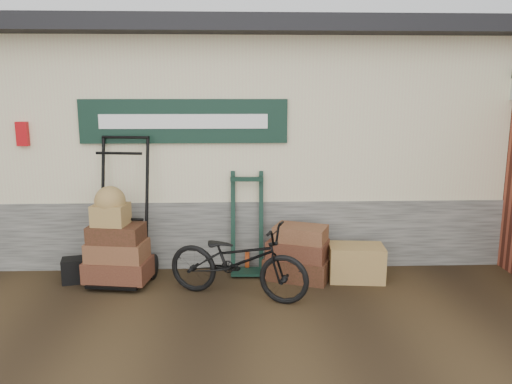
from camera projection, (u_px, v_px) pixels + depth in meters
ground at (206, 298)px, 5.69m from camera, size 80.00×80.00×0.00m
station_building at (214, 136)px, 8.06m from camera, size 14.40×4.10×3.20m
porter_trolley at (122, 209)px, 6.09m from camera, size 1.00×0.81×1.82m
green_barrow at (247, 223)px, 6.41m from camera, size 0.49×0.42×1.31m
suitcase_stack at (298, 252)px, 6.24m from camera, size 0.91×0.75×0.69m
wicker_hamper at (356, 263)px, 6.22m from camera, size 0.71×0.50×0.44m
black_trunk at (75, 270)px, 6.16m from camera, size 0.35×0.32×0.30m
bicycle at (238, 256)px, 5.63m from camera, size 1.14×1.77×0.97m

